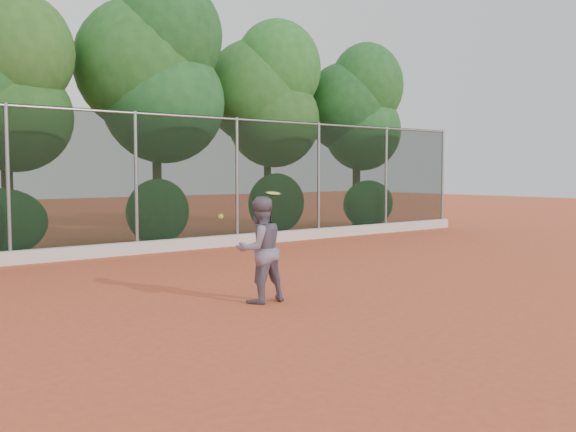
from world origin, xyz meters
TOP-DOWN VIEW (x-y plane):
  - ground at (0.00, 0.00)m, footprint 80.00×80.00m
  - concrete_curb at (0.00, 6.82)m, footprint 24.00×0.20m
  - tennis_player at (-1.16, 0.25)m, footprint 0.84×0.67m
  - chainlink_fence at (-0.00, 7.00)m, footprint 24.09×0.09m
  - foliage_backdrop at (-0.55, 8.98)m, footprint 23.70×3.63m
  - tennis_racket at (-0.94, 0.20)m, footprint 0.32×0.32m
  - tennis_ball_in_flight at (-2.06, -0.06)m, footprint 0.07×0.07m

SIDE VIEW (x-z plane):
  - ground at x=0.00m, z-range 0.00..0.00m
  - concrete_curb at x=0.00m, z-range 0.00..0.30m
  - tennis_player at x=-1.16m, z-range 0.00..1.64m
  - tennis_ball_in_flight at x=-2.06m, z-range 1.36..1.43m
  - tennis_racket at x=-0.94m, z-range 1.39..1.91m
  - chainlink_fence at x=0.00m, z-range 0.11..3.61m
  - foliage_backdrop at x=-0.55m, z-range 0.63..8.18m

